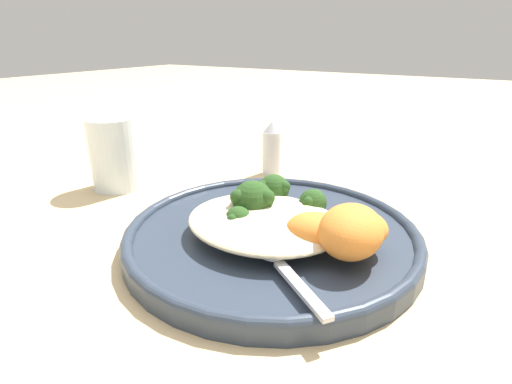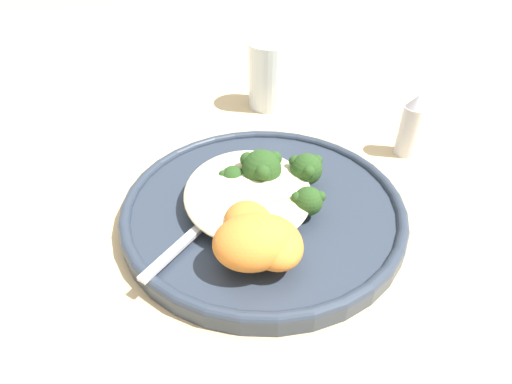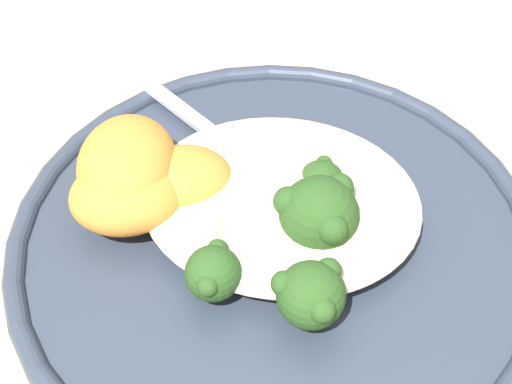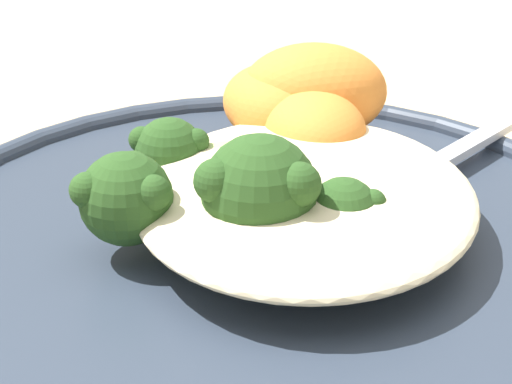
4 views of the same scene
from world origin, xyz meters
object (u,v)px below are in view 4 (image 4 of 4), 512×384
Objects in this scene: quinoa_mound at (306,193)px; sweet_potato_chunk_0 at (277,103)px; broccoli_stalk_3 at (327,205)px; spoon at (417,171)px; plate at (263,245)px; broccoli_stalk_2 at (262,187)px; broccoli_stalk_0 at (203,157)px; sweet_potato_chunk_2 at (315,128)px; broccoli_stalk_1 at (160,192)px; sweet_potato_chunk_1 at (314,91)px.

quinoa_mound is 0.08m from sweet_potato_chunk_0.
broccoli_stalk_3 is 0.06m from spoon.
plate is 0.03m from broccoli_stalk_2.
plate is at bearing 127.39° from broccoli_stalk_0.
broccoli_stalk_2 is 0.10m from sweet_potato_chunk_0.
broccoli_stalk_0 is at bearing -25.79° from sweet_potato_chunk_0.
broccoli_stalk_1 is at bearing -38.67° from sweet_potato_chunk_2.
quinoa_mound is at bearing 147.39° from broccoli_stalk_1.
sweet_potato_chunk_1 is at bearing -130.88° from broccoli_stalk_0.
broccoli_stalk_1 is 0.04m from broccoli_stalk_2.
broccoli_stalk_2 is at bearing 2.49° from plate.
quinoa_mound is 2.80× the size of sweet_potato_chunk_2.
spoon is (-0.05, 0.04, -0.01)m from broccoli_stalk_3.
broccoli_stalk_1 is at bearing -90.91° from broccoli_stalk_2.
broccoli_stalk_3 reaches higher than quinoa_mound.
sweet_potato_chunk_2 is at bearing -176.55° from broccoli_stalk_1.
sweet_potato_chunk_0 is at bearing 92.94° from spoon.
broccoli_stalk_0 is at bearing -137.99° from plate.
broccoli_stalk_1 is at bearing -118.29° from broccoli_stalk_3.
sweet_potato_chunk_2 is 0.05m from spoon.
broccoli_stalk_0 is at bearing -156.41° from broccoli_stalk_3.
broccoli_stalk_3 is at bearing 140.52° from broccoli_stalk_0.
spoon is (0.01, 0.04, -0.01)m from sweet_potato_chunk_2.
sweet_potato_chunk_0 is 0.08m from spoon.
quinoa_mound is 2.46× the size of sweet_potato_chunk_0.
broccoli_stalk_0 reaches higher than quinoa_mound.
sweet_potato_chunk_2 is (-0.05, 0.00, 0.01)m from quinoa_mound.
sweet_potato_chunk_1 is at bearing 103.70° from sweet_potato_chunk_0.
quinoa_mound is 1.53× the size of spoon.
broccoli_stalk_2 is 1.36× the size of broccoli_stalk_3.
spoon is (-0.04, 0.05, -0.01)m from quinoa_mound.
broccoli_stalk_0 is (-0.03, -0.04, 0.00)m from quinoa_mound.
quinoa_mound is at bearing 0.43° from sweet_potato_chunk_1.
broccoli_stalk_2 is 0.07m from sweet_potato_chunk_2.
sweet_potato_chunk_1 reaches higher than sweet_potato_chunk_0.
broccoli_stalk_1 is (0.04, -0.01, 0.00)m from broccoli_stalk_0.
quinoa_mound is 1.66× the size of broccoli_stalk_1.
quinoa_mound is at bearing 135.11° from broccoli_stalk_2.
quinoa_mound is 1.55× the size of broccoli_stalk_2.
plate is at bearing 162.02° from spoon.
plate is 1.92× the size of quinoa_mound.
broccoli_stalk_2 is 0.03m from broccoli_stalk_3.
broccoli_stalk_3 is at bearing 77.34° from plate.
broccoli_stalk_1 is (0.01, -0.04, 0.03)m from plate.
broccoli_stalk_3 is 1.17× the size of sweet_potato_chunk_0.
broccoli_stalk_1 is at bearing -76.49° from plate.
sweet_potato_chunk_2 reaches higher than broccoli_stalk_0.
quinoa_mound is 2.11× the size of broccoli_stalk_3.
quinoa_mound is at bearing 166.64° from spoon.
quinoa_mound is 0.06m from broccoli_stalk_1.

